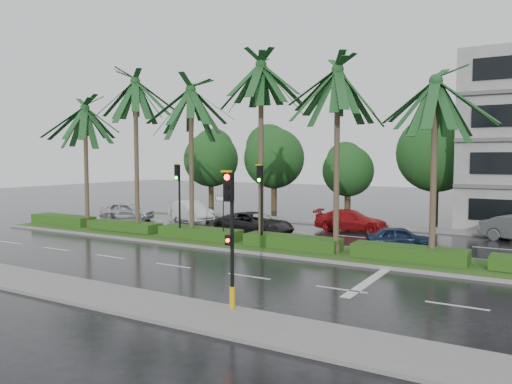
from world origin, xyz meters
The scene contains 17 objects.
ground centered at (0.00, 0.00, 0.00)m, with size 120.00×120.00×0.00m, color black.
near_sidewalk centered at (0.00, -10.20, 0.06)m, with size 40.00×2.40×0.12m, color slate.
far_sidewalk centered at (0.00, 12.00, 0.06)m, with size 40.00×2.00×0.12m, color slate.
median centered at (0.00, 1.00, 0.08)m, with size 36.00×4.00×0.15m.
hedge centered at (0.00, 1.00, 0.45)m, with size 35.20×1.40×0.60m.
lane_markings centered at (3.04, -0.43, 0.01)m, with size 34.00×13.06×0.01m.
palm_row centered at (-1.25, 1.02, 8.29)m, with size 26.30×4.20×10.48m.
signal_near centered at (6.00, -9.39, 2.50)m, with size 0.34×0.45×4.36m.
signal_median_left centered at (-4.00, 0.30, 3.00)m, with size 0.34×0.42×4.36m.
signal_median_right centered at (1.50, 0.30, 3.00)m, with size 0.34×0.42×4.36m.
street_sign centered at (-1.00, 0.48, 2.12)m, with size 0.95×0.09×2.60m.
bg_trees centered at (0.81, 17.59, 5.09)m, with size 33.45×5.92×8.55m.
car_silver centered at (-13.68, 5.90, 0.71)m, with size 4.16×1.67×1.42m, color silver.
car_white centered at (-9.18, 8.06, 0.77)m, with size 4.65×1.62×1.53m, color silver.
car_darkgrey centered at (-1.21, 4.23, 0.73)m, with size 5.27×2.43×1.47m, color black.
car_red centered at (3.29, 9.19, 0.70)m, with size 4.81×1.96×1.40m, color #A71216.
car_blue centered at (7.79, 4.21, 0.61)m, with size 3.58×1.44×1.22m, color #172546.
Camera 1 is at (14.46, -22.21, 4.88)m, focal length 35.00 mm.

